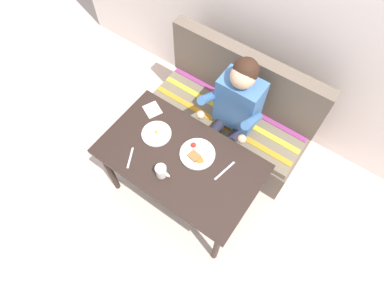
% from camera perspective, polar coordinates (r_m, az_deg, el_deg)
% --- Properties ---
extents(ground_plane, '(8.00, 8.00, 0.00)m').
position_cam_1_polar(ground_plane, '(3.05, -1.65, -8.74)').
color(ground_plane, beige).
extents(table, '(1.20, 0.70, 0.73)m').
position_cam_1_polar(table, '(2.45, -2.03, -3.32)').
color(table, black).
rests_on(table, ground).
extents(couch, '(1.44, 0.56, 1.00)m').
position_cam_1_polar(couch, '(3.06, 6.70, 4.52)').
color(couch, '#66584C').
rests_on(couch, ground).
extents(person, '(0.45, 0.61, 1.21)m').
position_cam_1_polar(person, '(2.61, 7.35, 6.01)').
color(person, teal).
rests_on(person, ground).
extents(plate_breakfast, '(0.26, 0.26, 0.05)m').
position_cam_1_polar(plate_breakfast, '(2.38, 0.90, -1.75)').
color(plate_breakfast, white).
rests_on(plate_breakfast, table).
extents(plate_eggs, '(0.23, 0.23, 0.04)m').
position_cam_1_polar(plate_eggs, '(2.49, -6.24, 1.82)').
color(plate_eggs, white).
rests_on(plate_eggs, table).
extents(coffee_mug, '(0.12, 0.08, 0.10)m').
position_cam_1_polar(coffee_mug, '(2.28, -5.39, -4.75)').
color(coffee_mug, white).
rests_on(coffee_mug, table).
extents(napkin, '(0.17, 0.16, 0.01)m').
position_cam_1_polar(napkin, '(2.62, -6.95, 5.98)').
color(napkin, silver).
rests_on(napkin, table).
extents(fork, '(0.09, 0.16, 0.00)m').
position_cam_1_polar(fork, '(2.42, -10.77, -2.39)').
color(fork, silver).
rests_on(fork, table).
extents(knife, '(0.05, 0.20, 0.00)m').
position_cam_1_polar(knife, '(2.34, 5.73, -4.68)').
color(knife, silver).
rests_on(knife, table).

